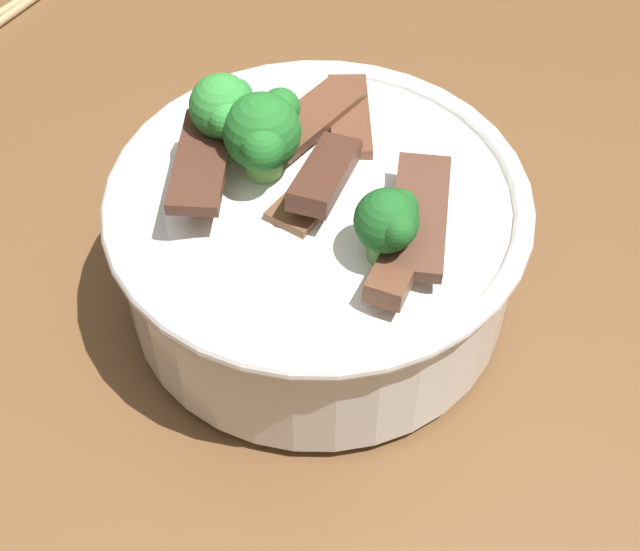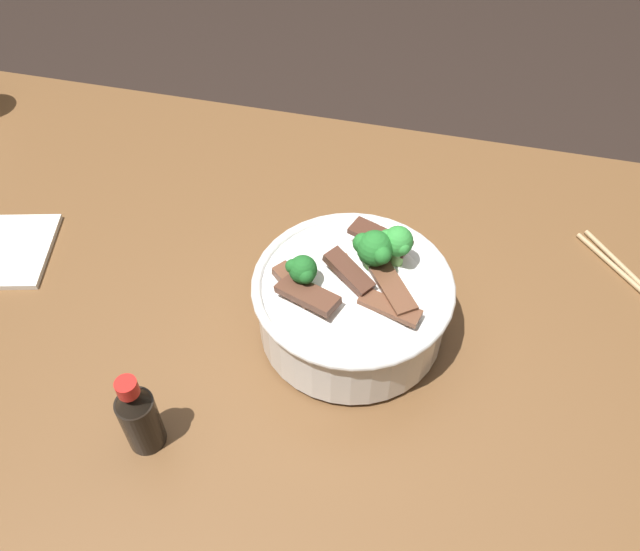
% 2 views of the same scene
% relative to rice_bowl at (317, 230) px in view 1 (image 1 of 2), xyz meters
% --- Properties ---
extents(rice_bowl, '(0.24, 0.24, 0.15)m').
position_rel_rice_bowl_xyz_m(rice_bowl, '(0.00, 0.00, 0.00)').
color(rice_bowl, white).
rests_on(rice_bowl, dining_table).
extents(chopsticks_pair, '(0.14, 0.17, 0.01)m').
position_rel_rice_bowl_xyz_m(chopsticks_pair, '(-0.35, -0.16, -0.06)').
color(chopsticks_pair, tan).
rests_on(chopsticks_pair, dining_table).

